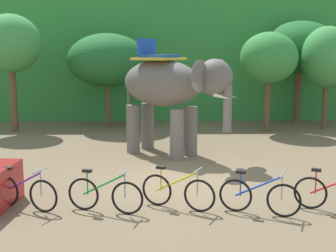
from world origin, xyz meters
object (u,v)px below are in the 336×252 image
(tree_right, at_px, (269,58))
(bike_yellow, at_px, (178,191))
(bike_purple, at_px, (24,192))
(bike_red, at_px, (335,194))
(tree_center_right, at_px, (300,48))
(bike_blue, at_px, (259,196))
(tree_far_left, at_px, (107,60))
(tree_center_left, at_px, (11,44))
(tree_left, at_px, (327,57))
(bike_green, at_px, (105,195))
(elephant, at_px, (170,88))

(tree_right, xyz_separation_m, bike_yellow, (-4.16, -9.58, -2.69))
(bike_purple, height_order, bike_red, same)
(tree_center_right, relative_size, bike_blue, 2.95)
(tree_center_right, bearing_deg, bike_red, -103.03)
(tree_far_left, height_order, tree_right, tree_right)
(bike_purple, height_order, bike_blue, same)
(tree_center_left, bearing_deg, tree_far_left, 16.59)
(tree_left, bearing_deg, bike_green, -128.96)
(bike_blue, bearing_deg, bike_green, 176.62)
(elephant, xyz_separation_m, bike_red, (3.36, -5.46, -1.82))
(bike_red, bearing_deg, bike_yellow, 175.28)
(tree_right, relative_size, bike_blue, 2.58)
(tree_far_left, height_order, elephant, tree_far_left)
(bike_blue, bearing_deg, tree_center_left, 128.72)
(tree_far_left, xyz_separation_m, tree_left, (9.45, -0.85, 0.13))
(tree_far_left, bearing_deg, bike_yellow, -76.37)
(tree_right, xyz_separation_m, bike_purple, (-7.47, -9.55, -2.69))
(bike_green, xyz_separation_m, bike_blue, (3.23, -0.19, 0.00))
(bike_blue, bearing_deg, bike_purple, 175.30)
(tree_left, relative_size, bike_green, 2.68)
(tree_far_left, height_order, bike_purple, tree_far_left)
(bike_purple, bearing_deg, elephant, 57.70)
(tree_center_left, xyz_separation_m, bike_yellow, (6.50, -9.82, -3.26))
(bike_blue, bearing_deg, bike_red, 3.94)
(tree_center_left, relative_size, bike_yellow, 3.11)
(tree_left, distance_m, bike_purple, 14.53)
(tree_center_left, bearing_deg, tree_right, -1.31)
(bike_green, bearing_deg, tree_right, 59.72)
(bike_red, bearing_deg, tree_center_left, 134.20)
(bike_green, relative_size, bike_yellow, 1.05)
(tree_center_left, bearing_deg, bike_purple, -71.98)
(bike_green, relative_size, bike_blue, 1.02)
(tree_center_left, distance_m, elephant, 8.07)
(bike_yellow, xyz_separation_m, bike_blue, (1.69, -0.39, 0.00))
(tree_right, distance_m, bike_yellow, 10.78)
(tree_center_right, relative_size, bike_purple, 2.98)
(bike_purple, bearing_deg, bike_green, -7.10)
(tree_right, distance_m, bike_blue, 10.61)
(tree_center_right, bearing_deg, tree_left, -72.10)
(tree_center_left, distance_m, bike_purple, 10.81)
(bike_purple, bearing_deg, bike_yellow, -0.42)
(tree_center_left, distance_m, tree_left, 13.30)
(tree_right, xyz_separation_m, bike_red, (-0.84, -9.85, -2.69))
(tree_right, relative_size, elephant, 1.06)
(bike_yellow, bearing_deg, tree_center_right, 62.87)
(tree_far_left, distance_m, bike_yellow, 11.57)
(elephant, height_order, bike_yellow, elephant)
(tree_right, bearing_deg, tree_center_left, 178.69)
(elephant, bearing_deg, tree_right, 46.21)
(elephant, relative_size, bike_purple, 2.44)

